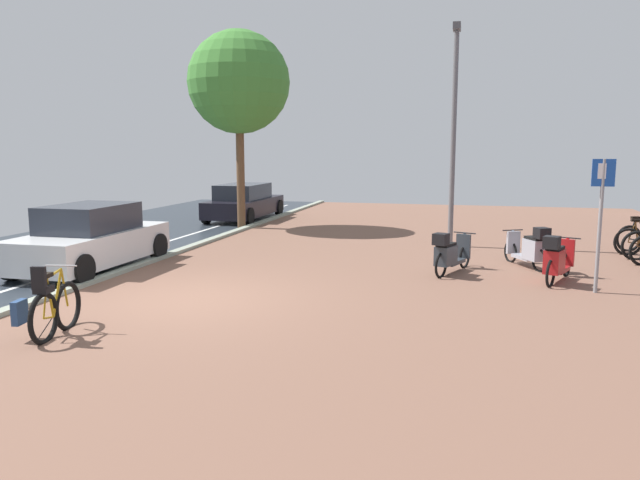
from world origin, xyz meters
TOP-DOWN VIEW (x-y plane):
  - ground at (1.43, 0.00)m, footprint 21.00×40.00m
  - bicycle_foreground at (-0.84, -2.43)m, footprint 0.60×1.42m
  - bicycle_rack_06 at (9.33, 7.74)m, footprint 1.29×0.56m
  - scooter_near at (4.54, 3.44)m, footprint 0.90×1.75m
  - scooter_mid at (6.28, 4.51)m, footprint 0.97×1.54m
  - scooter_far at (6.67, 3.06)m, footprint 0.89×1.71m
  - parked_car_near at (-3.30, 2.07)m, footprint 1.85×4.04m
  - parked_car_far at (-3.48, 12.00)m, footprint 1.84×4.45m
  - parking_sign at (7.28, 2.33)m, footprint 0.40×0.07m
  - lamp_post at (4.42, 7.27)m, footprint 0.20×0.52m
  - street_tree at (-2.67, 9.62)m, footprint 3.39×3.39m

SIDE VIEW (x-z plane):
  - ground at x=1.43m, z-range -0.09..0.04m
  - bicycle_rack_06 at x=9.33m, z-range -0.15..0.84m
  - bicycle_foreground at x=-0.84m, z-range -0.16..0.96m
  - scooter_near at x=4.54m, z-range -0.04..0.92m
  - scooter_mid at x=6.28m, z-range -0.05..0.96m
  - scooter_far at x=6.67m, z-range -0.05..0.98m
  - parked_car_far at x=-3.48m, z-range -0.03..1.32m
  - parked_car_near at x=-3.30m, z-range -0.06..1.39m
  - parking_sign at x=7.28m, z-range 0.29..2.79m
  - lamp_post at x=4.42m, z-range 0.32..6.27m
  - street_tree at x=-2.67m, z-range 1.56..8.11m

